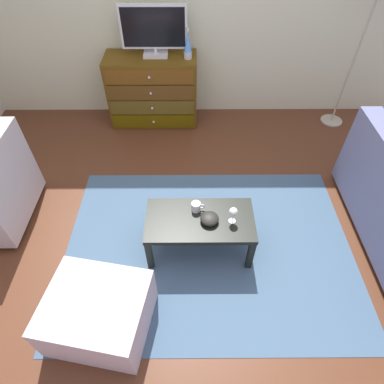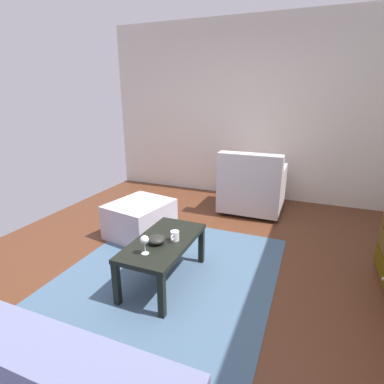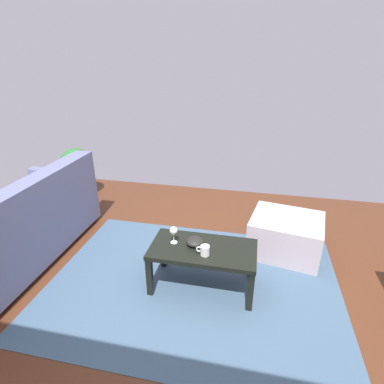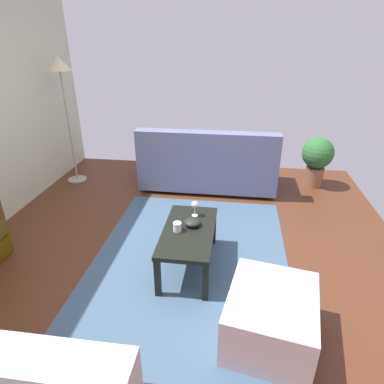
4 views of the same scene
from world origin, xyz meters
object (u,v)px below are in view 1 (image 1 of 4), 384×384
bowl_decorative (209,219)px  wine_glass (233,212)px  dresser (153,91)px  mug (196,207)px  ottoman (99,313)px  lava_lamp (188,46)px  coffee_table (200,223)px  tv (154,30)px

bowl_decorative → wine_glass: bearing=0.4°
dresser → mug: 2.01m
wine_glass → bowl_decorative: 0.20m
ottoman → bowl_decorative: bearing=39.3°
bowl_decorative → mug: bearing=131.1°
lava_lamp → wine_glass: bearing=-79.7°
lava_lamp → coffee_table: size_ratio=0.36×
coffee_table → tv: bearing=103.0°
coffee_table → dresser: bearing=105.0°
tv → coffee_table: tv is taller
coffee_table → wine_glass: (0.26, -0.02, 0.17)m
wine_glass → ottoman: size_ratio=0.22×
wine_glass → bowl_decorative: size_ratio=1.02×
dresser → mug: dresser is taller
tv → bowl_decorative: 2.27m
coffee_table → bowl_decorative: bowl_decorative is taller
tv → wine_glass: tv is taller
bowl_decorative → dresser: bearing=106.8°
tv → bowl_decorative: (0.55, -2.09, -0.71)m
lava_lamp → wine_glass: 2.11m
wine_glass → dresser: bearing=111.5°
wine_glass → ottoman: (-1.01, -0.68, -0.32)m
wine_glass → coffee_table: bearing=175.0°
dresser → bowl_decorative: dresser is taller
tv → wine_glass: 2.30m
dresser → ottoman: bearing=-94.2°
dresser → coffee_table: size_ratio=1.20×
lava_lamp → coffee_table: (0.10, -2.00, -0.65)m
lava_lamp → ottoman: (-0.64, -2.69, -0.81)m
lava_lamp → mug: 1.98m
tv → mug: size_ratio=6.48×
mug → bowl_decorative: size_ratio=0.74×
tv → ottoman: bearing=-95.6°
bowl_decorative → ottoman: bowl_decorative is taller
lava_lamp → mug: bearing=-87.8°
coffee_table → mug: bearing=107.0°
lava_lamp → ottoman: 2.89m
dresser → mug: bearing=-75.1°
mug → bowl_decorative: mug is taller
lava_lamp → wine_glass: (0.37, -2.02, -0.48)m
tv → coffee_table: 2.26m
tv → wine_glass: (0.74, -2.09, -0.62)m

